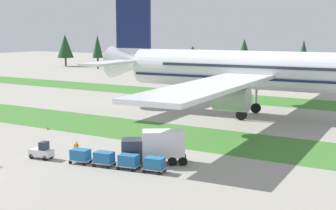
# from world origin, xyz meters

# --- Properties ---
(grass_strip_near) EXTENTS (320.00, 12.73, 0.01)m
(grass_strip_near) POSITION_xyz_m (0.00, 27.35, 0.00)
(grass_strip_near) COLOR #3D752D
(grass_strip_near) RESTS_ON ground
(grass_strip_far) EXTENTS (320.00, 12.73, 0.01)m
(grass_strip_far) POSITION_xyz_m (0.00, 64.81, 0.00)
(grass_strip_far) COLOR #3D752D
(grass_strip_far) RESTS_ON ground
(airliner) EXTENTS (58.44, 72.04, 21.51)m
(airliner) POSITION_xyz_m (12.48, 45.96, 7.71)
(airliner) COLOR white
(airliner) RESTS_ON ground
(baggage_tug) EXTENTS (2.77, 1.69, 1.97)m
(baggage_tug) POSITION_xyz_m (0.50, 8.92, 0.81)
(baggage_tug) COLOR silver
(baggage_tug) RESTS_ON ground
(cargo_dolly_lead) EXTENTS (2.41, 1.82, 1.55)m
(cargo_dolly_lead) POSITION_xyz_m (5.47, 9.70, 0.92)
(cargo_dolly_lead) COLOR #A3A3A8
(cargo_dolly_lead) RESTS_ON ground
(cargo_dolly_second) EXTENTS (2.41, 1.82, 1.55)m
(cargo_dolly_second) POSITION_xyz_m (8.33, 10.15, 0.92)
(cargo_dolly_second) COLOR #A3A3A8
(cargo_dolly_second) RESTS_ON ground
(cargo_dolly_third) EXTENTS (2.41, 1.82, 1.55)m
(cargo_dolly_third) POSITION_xyz_m (11.20, 10.60, 0.92)
(cargo_dolly_third) COLOR #A3A3A8
(cargo_dolly_third) RESTS_ON ground
(cargo_dolly_fourth) EXTENTS (2.41, 1.82, 1.55)m
(cargo_dolly_fourth) POSITION_xyz_m (14.06, 11.05, 0.92)
(cargo_dolly_fourth) COLOR #A3A3A8
(cargo_dolly_fourth) RESTS_ON ground
(catering_truck) EXTENTS (7.07, 5.75, 3.58)m
(catering_truck) POSITION_xyz_m (12.29, 13.90, 1.95)
(catering_truck) COLOR #2D333D
(catering_truck) RESTS_ON ground
(ground_crew_marshaller) EXTENTS (0.51, 0.36, 1.74)m
(ground_crew_marshaller) POSITION_xyz_m (3.16, 11.63, 0.95)
(ground_crew_marshaller) COLOR black
(ground_crew_marshaller) RESTS_ON ground
(taxiway_marker_1) EXTENTS (0.44, 0.44, 0.50)m
(taxiway_marker_1) POSITION_xyz_m (-10.57, 20.79, 0.25)
(taxiway_marker_1) COLOR orange
(taxiway_marker_1) RESTS_ON ground
(taxiway_marker_2) EXTENTS (0.44, 0.44, 0.69)m
(taxiway_marker_2) POSITION_xyz_m (5.46, 20.49, 0.34)
(taxiway_marker_2) COLOR orange
(taxiway_marker_2) RESTS_ON ground
(distant_tree_line) EXTENTS (189.85, 9.66, 12.32)m
(distant_tree_line) POSITION_xyz_m (1.63, 111.58, 7.19)
(distant_tree_line) COLOR #4C3823
(distant_tree_line) RESTS_ON ground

